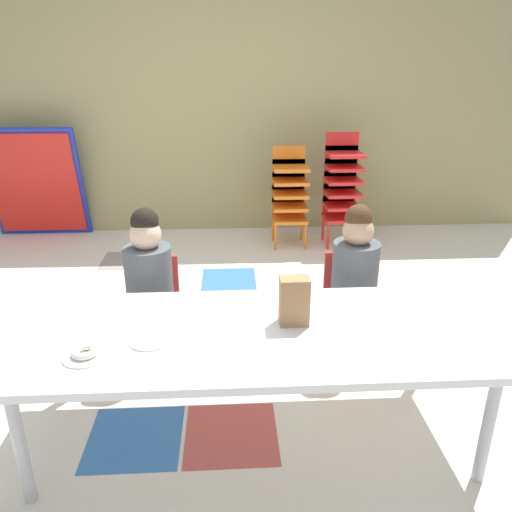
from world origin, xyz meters
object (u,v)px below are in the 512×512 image
(seated_child_near_camera, at_px, (149,273))
(paper_plate_center_table, at_px, (150,340))
(paper_bag_brown, at_px, (294,301))
(paper_plate_near_edge, at_px, (85,356))
(kid_chair_red_stack, at_px, (342,184))
(folded_activity_table, at_px, (35,184))
(donut_powdered_on_plate, at_px, (85,352))
(seated_child_middle_seat, at_px, (355,268))
(craft_table, at_px, (255,338))
(kid_chair_orange_stack, at_px, (289,191))

(seated_child_near_camera, xyz_separation_m, paper_plate_center_table, (0.10, -0.70, -0.01))
(paper_bag_brown, height_order, paper_plate_center_table, paper_bag_brown)
(paper_bag_brown, height_order, paper_plate_near_edge, paper_bag_brown)
(seated_child_near_camera, height_order, kid_chair_red_stack, kid_chair_red_stack)
(paper_bag_brown, bearing_deg, folded_activity_table, 126.59)
(kid_chair_red_stack, xyz_separation_m, donut_powdered_on_plate, (-1.64, -2.76, -0.01))
(folded_activity_table, bearing_deg, seated_child_middle_seat, -41.95)
(craft_table, relative_size, kid_chair_red_stack, 1.92)
(paper_bag_brown, xyz_separation_m, donut_powdered_on_plate, (-0.86, -0.22, -0.09))
(seated_child_near_camera, height_order, folded_activity_table, folded_activity_table)
(paper_plate_center_table, height_order, donut_powdered_on_plate, donut_powdered_on_plate)
(seated_child_near_camera, relative_size, donut_powdered_on_plate, 8.65)
(craft_table, xyz_separation_m, seated_child_middle_seat, (0.60, 0.64, 0.05))
(folded_activity_table, bearing_deg, paper_plate_center_table, -63.13)
(kid_chair_orange_stack, height_order, donut_powdered_on_plate, kid_chair_orange_stack)
(kid_chair_red_stack, bearing_deg, kid_chair_orange_stack, -179.98)
(craft_table, relative_size, kid_chair_orange_stack, 2.17)
(craft_table, xyz_separation_m, folded_activity_table, (-1.97, 2.94, 0.03))
(craft_table, height_order, kid_chair_orange_stack, kid_chair_orange_stack)
(seated_child_middle_seat, distance_m, kid_chair_orange_stack, 1.96)
(folded_activity_table, height_order, donut_powdered_on_plate, folded_activity_table)
(seated_child_near_camera, xyz_separation_m, kid_chair_red_stack, (1.50, 1.95, 0.02))
(paper_plate_near_edge, bearing_deg, seated_child_middle_seat, 32.14)
(paper_plate_near_edge, bearing_deg, seated_child_near_camera, 80.39)
(folded_activity_table, relative_size, paper_plate_center_table, 6.04)
(seated_child_middle_seat, xyz_separation_m, kid_chair_orange_stack, (-0.13, 1.95, -0.04))
(craft_table, relative_size, folded_activity_table, 1.84)
(seated_child_middle_seat, bearing_deg, paper_bag_brown, -125.90)
(seated_child_near_camera, height_order, kid_chair_orange_stack, seated_child_near_camera)
(paper_bag_brown, xyz_separation_m, paper_plate_center_table, (-0.62, -0.12, -0.11))
(kid_chair_red_stack, relative_size, paper_plate_near_edge, 5.78)
(seated_child_near_camera, bearing_deg, paper_plate_near_edge, -99.61)
(seated_child_middle_seat, distance_m, folded_activity_table, 3.45)
(seated_child_near_camera, xyz_separation_m, kid_chair_orange_stack, (1.01, 1.95, -0.04))
(craft_table, bearing_deg, seated_child_middle_seat, 46.81)
(seated_child_middle_seat, height_order, donut_powdered_on_plate, seated_child_middle_seat)
(craft_table, distance_m, kid_chair_orange_stack, 2.63)
(seated_child_near_camera, relative_size, folded_activity_table, 0.84)
(craft_table, relative_size, seated_child_near_camera, 2.17)
(kid_chair_orange_stack, xyz_separation_m, kid_chair_red_stack, (0.49, 0.00, 0.06))
(seated_child_middle_seat, bearing_deg, kid_chair_orange_stack, 93.91)
(seated_child_near_camera, xyz_separation_m, paper_plate_near_edge, (-0.14, -0.81, -0.01))
(seated_child_middle_seat, xyz_separation_m, folded_activity_table, (-2.57, 2.31, -0.02))
(seated_child_near_camera, relative_size, paper_plate_center_table, 5.10)
(seated_child_middle_seat, xyz_separation_m, donut_powdered_on_plate, (-1.28, -0.81, 0.01))
(seated_child_near_camera, distance_m, folded_activity_table, 2.71)
(donut_powdered_on_plate, bearing_deg, folded_activity_table, 112.40)
(paper_plate_center_table, bearing_deg, kid_chair_red_stack, 62.15)
(kid_chair_orange_stack, bearing_deg, craft_table, -100.17)
(kid_chair_orange_stack, height_order, paper_plate_center_table, kid_chair_orange_stack)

